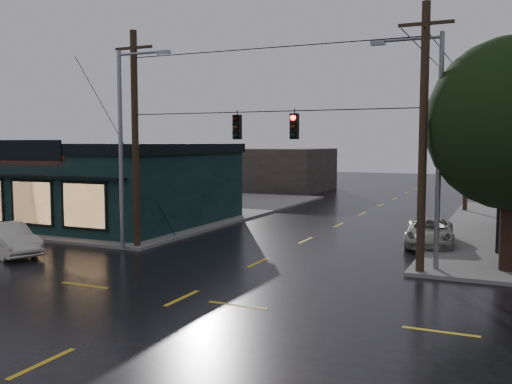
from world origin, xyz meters
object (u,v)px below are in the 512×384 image
at_px(utility_pole_nw, 137,249).
at_px(sedan_cream, 8,239).
at_px(suv_silver, 430,232).
at_px(utility_pole_ne, 420,275).

bearing_deg(utility_pole_nw, sedan_cream, -140.15).
relative_size(sedan_cream, suv_silver, 0.90).
height_order(utility_pole_ne, sedan_cream, utility_pole_ne).
height_order(utility_pole_ne, suv_silver, utility_pole_ne).
height_order(sedan_cream, suv_silver, sedan_cream).
bearing_deg(utility_pole_ne, suv_silver, 94.41).
relative_size(utility_pole_nw, sedan_cream, 2.35).
distance_m(sedan_cream, suv_silver, 19.65).
height_order(utility_pole_nw, suv_silver, utility_pole_nw).
height_order(utility_pole_nw, utility_pole_ne, same).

